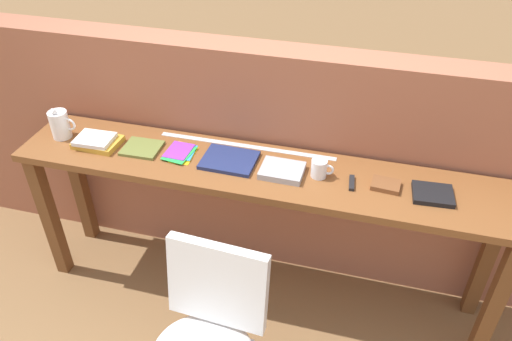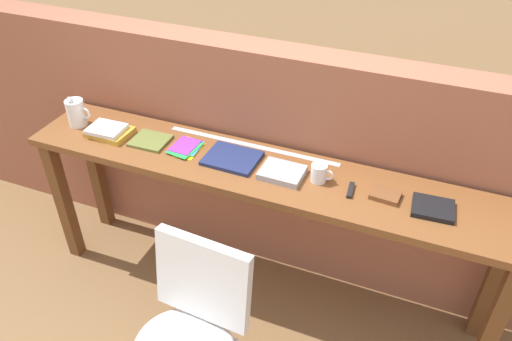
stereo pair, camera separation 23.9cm
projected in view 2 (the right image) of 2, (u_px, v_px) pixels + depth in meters
ground_plane at (239, 327)px, 2.74m from camera, size 40.00×40.00×0.00m
brick_wall_back at (282, 164)px, 2.82m from camera, size 6.00×0.20×1.36m
sideboard at (260, 191)px, 2.53m from camera, size 2.50×0.44×0.88m
chair_white_moulded at (191, 325)px, 2.13m from camera, size 0.47×0.48×0.89m
pitcher_white at (76, 112)px, 2.73m from camera, size 0.14×0.10×0.18m
book_stack_leftmost at (109, 131)px, 2.68m from camera, size 0.23×0.18×0.05m
magazine_cycling at (150, 141)px, 2.63m from camera, size 0.19×0.17×0.02m
pamphlet_pile_colourful at (187, 147)px, 2.58m from camera, size 0.16×0.21×0.01m
book_open_centre at (232, 158)px, 2.50m from camera, size 0.27×0.22×0.02m
book_grey_hardcover at (282, 173)px, 2.39m from camera, size 0.21×0.17×0.03m
mug at (319, 173)px, 2.34m from camera, size 0.11×0.08×0.09m
multitool_folded at (351, 190)px, 2.29m from camera, size 0.03×0.11×0.02m
leather_journal_brown at (385, 195)px, 2.26m from camera, size 0.14×0.11×0.02m
book_repair_rightmost at (433, 208)px, 2.18m from camera, size 0.19×0.17×0.02m
ruler_metal_back_edge at (252, 146)px, 2.61m from camera, size 0.94×0.03×0.00m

